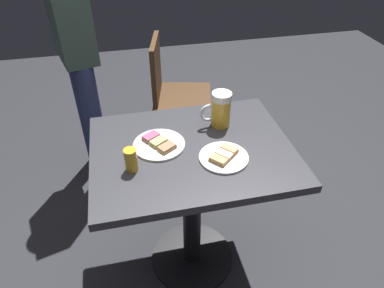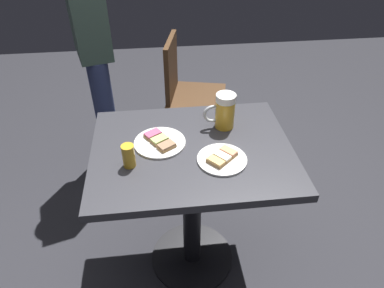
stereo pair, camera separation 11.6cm
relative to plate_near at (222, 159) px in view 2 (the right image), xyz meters
name	(u,v)px [view 2 (the right image)]	position (x,y,z in m)	size (l,w,h in m)	color
ground_plane	(192,257)	(-0.09, -0.11, -0.78)	(6.00, 6.00, 0.00)	#28282D
cafe_table	(192,178)	(-0.09, -0.11, -0.18)	(0.65, 0.84, 0.77)	black
plate_near	(222,159)	(0.00, 0.00, 0.00)	(0.20, 0.20, 0.03)	white
plate_far	(160,142)	(-0.14, -0.24, 0.00)	(0.22, 0.22, 0.03)	white
beer_mug	(224,111)	(-0.23, 0.05, 0.07)	(0.09, 0.14, 0.16)	gold
beer_glass_small	(129,156)	(-0.01, -0.36, 0.04)	(0.05, 0.05, 0.10)	gold
cafe_chair	(188,91)	(-1.03, -0.03, -0.26)	(0.46, 0.46, 0.87)	#472D19
patron_standing	(91,38)	(-0.95, -0.59, 0.16)	(0.36, 0.26, 1.62)	navy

